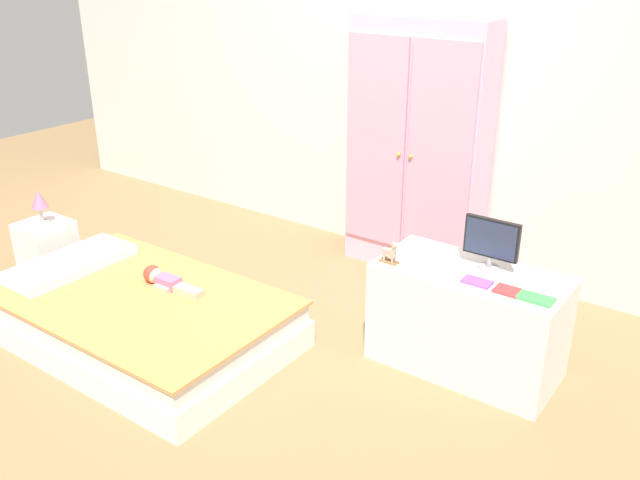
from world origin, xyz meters
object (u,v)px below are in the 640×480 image
Objects in this scene: doll at (162,279)px; tv_stand at (467,320)px; tv_monitor at (491,241)px; rocking_horse_toy at (391,253)px; book_purple at (477,282)px; bed at (141,318)px; table_lamp at (39,201)px; nightstand at (48,252)px; wardrobe at (417,149)px; book_green at (536,299)px; book_red at (508,291)px.

tv_stand is (1.48, 0.61, -0.04)m from doll.
doll is at bearing -155.73° from tv_monitor.
rocking_horse_toy is at bearing -151.63° from tv_monitor.
doll is 1.65m from book_purple.
table_lamp is (-1.02, 0.14, 0.40)m from bed.
doll is 1.04m from nightstand.
wardrobe reaches higher than book_purple.
book_green is (1.12, -0.98, -0.26)m from wardrobe.
nightstand is 2.59m from tv_stand.
rocking_horse_toy is 0.70m from book_green.
book_red and book_green have the same top height.
tv_stand is (2.51, 0.63, 0.07)m from nightstand.
wardrobe is at bearing 112.32° from rocking_horse_toy.
book_green reaches higher than doll.
nightstand is 2.92m from book_green.
book_red is (0.21, -0.10, 0.27)m from tv_stand.
book_purple is (0.02, -0.18, -0.14)m from tv_monitor.
tv_monitor is 1.73× the size of book_green.
doll is at bearing -157.49° from tv_stand.
wardrobe is (1.73, 1.51, 0.26)m from table_lamp.
nightstand is 2.24m from rocking_horse_toy.
tv_stand reaches higher than bed.
nightstand is at bearing -169.51° from book_green.
table_lamp reaches higher than book_green.
bed is 3.97× the size of doll.
book_red reaches higher than doll.
book_green is at bearing 20.00° from bed.
tv_stand is 0.42m from tv_monitor.
book_purple is (0.43, 0.04, -0.05)m from rocking_horse_toy.
table_lamp is 2.31m from wardrobe.
wardrobe is 11.80× the size of book_purple.
rocking_horse_toy is (-0.36, -0.15, 0.32)m from tv_stand.
tv_monitor is 0.47m from rocking_horse_toy.
nightstand is 1.46× the size of tv_monitor.
rocking_horse_toy is at bearing -158.08° from tv_stand.
tv_monitor is 1.99× the size of book_purple.
table_lamp is 1.78× the size of rocking_horse_toy.
doll is at bearing 0.80° from nightstand.
wardrobe is at bearing 138.83° from book_green.
wardrobe is at bearing 41.07° from nightstand.
bed is at bearing -152.81° from tv_stand.
tv_stand is 5.83× the size of book_green.
doll is at bearing -161.64° from book_purple.
doll is 1.25m from rocking_horse_toy.
doll is at bearing 0.80° from table_lamp.
wardrobe is (0.71, 1.65, 0.66)m from bed.
book_purple is at bearing 18.36° from doll.
book_red reaches higher than nightstand.
wardrobe is 1.51m from book_green.
tv_monitor is (2.56, 0.70, 0.48)m from nightstand.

